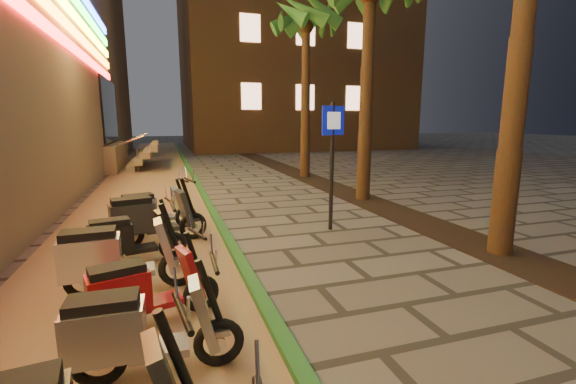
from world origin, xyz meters
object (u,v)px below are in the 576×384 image
object	(u,v)px
pedestrian_sign	(332,148)
scooter_5	(135,332)
scooter_6	(141,291)
scooter_9	(148,218)
scooter_10	(151,211)
scooter_7	(113,258)
scooter_8	(127,239)

from	to	relation	value
pedestrian_sign	scooter_5	distance (m)	5.58
pedestrian_sign	scooter_5	size ratio (longest dim) A/B	1.75
scooter_6	scooter_9	bearing A→B (deg)	73.62
scooter_5	scooter_10	bearing A→B (deg)	91.09
pedestrian_sign	scooter_6	world-z (taller)	pedestrian_sign
scooter_5	scooter_6	size ratio (longest dim) A/B	1.05
pedestrian_sign	scooter_9	bearing A→B (deg)	161.73
scooter_6	scooter_7	bearing A→B (deg)	94.47
scooter_5	scooter_10	size ratio (longest dim) A/B	0.99
scooter_7	scooter_6	bearing A→B (deg)	-71.86
scooter_9	scooter_10	size ratio (longest dim) A/B	1.14
scooter_7	scooter_8	distance (m)	1.06
scooter_7	scooter_9	bearing A→B (deg)	76.57
scooter_10	scooter_7	bearing A→B (deg)	-113.55
scooter_5	scooter_9	size ratio (longest dim) A/B	0.87
scooter_7	scooter_10	bearing A→B (deg)	79.47
scooter_6	scooter_9	size ratio (longest dim) A/B	0.83
scooter_9	scooter_10	bearing A→B (deg)	75.53
scooter_7	scooter_10	xyz separation A→B (m)	(0.39, 2.98, -0.05)
scooter_7	scooter_8	world-z (taller)	scooter_7
scooter_5	scooter_9	bearing A→B (deg)	91.36
pedestrian_sign	scooter_7	xyz separation A→B (m)	(-4.07, -2.06, -1.22)
scooter_5	scooter_9	world-z (taller)	scooter_9
scooter_9	scooter_8	bearing A→B (deg)	-119.96
scooter_6	scooter_10	bearing A→B (deg)	73.27
pedestrian_sign	scooter_8	size ratio (longest dim) A/B	1.79
scooter_6	scooter_8	size ratio (longest dim) A/B	0.97
scooter_5	scooter_8	size ratio (longest dim) A/B	1.02
scooter_5	scooter_10	world-z (taller)	scooter_10
scooter_9	scooter_5	bearing A→B (deg)	-103.09
scooter_5	scooter_8	distance (m)	3.01
pedestrian_sign	scooter_6	distance (m)	4.97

